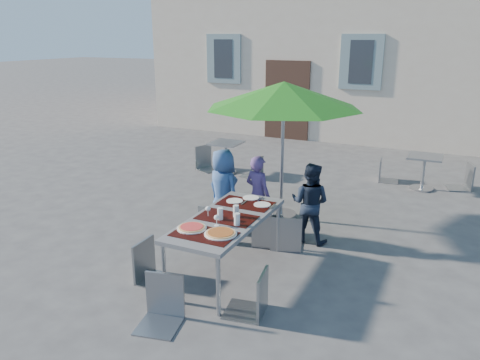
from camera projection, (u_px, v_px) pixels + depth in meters
The scene contains 22 objects.
ground at pixel (234, 258), 6.27m from camera, with size 90.00×90.00×0.00m, color #414143.
dining_table at pixel (227, 222), 5.68m from camera, with size 0.80×1.85×0.76m.
pizza_near_left at pixel (192, 228), 5.33m from camera, with size 0.34×0.34×0.03m.
pizza_near_right at pixel (221, 233), 5.18m from camera, with size 0.37×0.37×0.03m.
glassware at pixel (227, 215), 5.55m from camera, with size 0.51×0.41×0.15m.
place_settings at pixel (249, 201), 6.20m from camera, with size 0.65×0.43×0.01m.
child_0 at pixel (223, 190), 7.06m from camera, with size 0.62×0.40×1.26m, color #355793.
child_1 at pixel (258, 195), 6.94m from camera, with size 0.44×0.29×1.20m, color #553C7B.
child_2 at pixel (310, 203), 6.65m from camera, with size 0.57×0.33×1.17m, color #172032.
chair_0 at pixel (215, 202), 6.72m from camera, with size 0.46×0.46×0.97m.
chair_1 at pixel (269, 207), 6.49m from camera, with size 0.52×0.53×0.99m.
chair_2 at pixel (287, 211), 6.40m from camera, with size 0.52×0.52×0.96m.
chair_3 at pixel (149, 238), 5.57m from camera, with size 0.43×0.43×0.95m.
chair_4 at pixel (254, 268), 4.87m from camera, with size 0.48×0.48×0.94m.
chair_5 at pixel (160, 273), 4.74m from camera, with size 0.50×0.51×0.96m.
patio_umbrella at pixel (284, 96), 7.07m from camera, with size 2.42×2.42×2.20m.
cafe_table_0 at pixel (226, 153), 10.06m from camera, with size 0.63×0.63×0.68m.
bg_chair_l_0 at pixel (206, 143), 10.29m from camera, with size 0.58×0.58×1.00m.
bg_chair_r_0 at pixel (254, 155), 9.71m from camera, with size 0.45×0.45×0.85m.
cafe_table_1 at pixel (424, 168), 8.96m from camera, with size 0.63×0.63×0.67m.
bg_chair_l_1 at pixel (386, 158), 9.47m from camera, with size 0.42×0.42×0.85m.
bg_chair_r_1 at pixel (467, 161), 8.96m from camera, with size 0.53×0.53×0.94m.
Camera 1 is at (2.52, -5.09, 2.87)m, focal length 35.00 mm.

